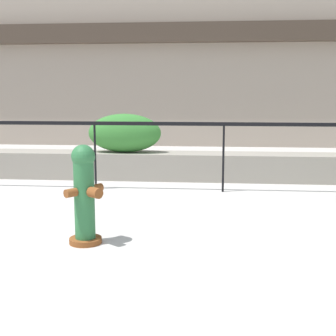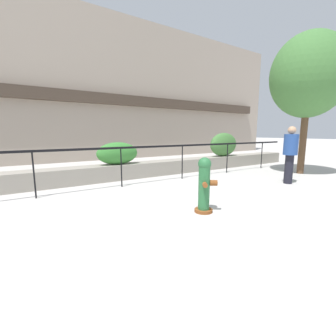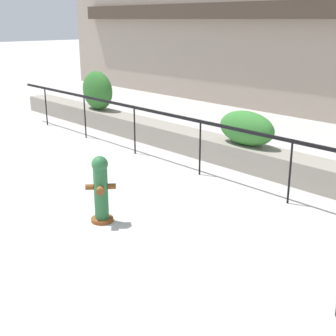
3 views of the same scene
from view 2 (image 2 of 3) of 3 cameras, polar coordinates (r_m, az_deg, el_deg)
The scene contains 9 objects.
ground_plane at distance 2.97m, azimuth 28.55°, elevation -23.57°, with size 120.00×120.00×0.00m, color #BCB7B2.
building_facade at distance 13.54m, azimuth -23.59°, elevation 18.66°, with size 30.00×1.36×8.00m.
planter_wall_low at distance 7.60m, azimuth -14.65°, elevation -1.11°, with size 18.00×0.70×0.50m, color gray.
fence_railing_segment at distance 6.47m, azimuth -11.90°, elevation 4.12°, with size 15.00×0.05×1.15m.
hedge_bush_1 at distance 7.61m, azimuth -12.69°, elevation 3.66°, with size 1.39×0.59×0.73m, color #387F33.
hedge_bush_2 at distance 10.35m, azimuth 13.93°, elevation 5.80°, with size 1.51×0.58×1.03m, color #427538.
fire_hydrant at distance 4.40m, azimuth 9.22°, elevation -4.16°, with size 0.49×0.49×1.08m.
street_tree at distance 10.05m, azimuth 32.17°, elevation 19.14°, with size 2.82×2.54×5.04m.
pedestrian at distance 7.70m, azimuth 28.62°, elevation 3.75°, with size 0.56×0.56×1.73m.
Camera 2 is at (-2.26, -1.14, 1.54)m, focal length 24.00 mm.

